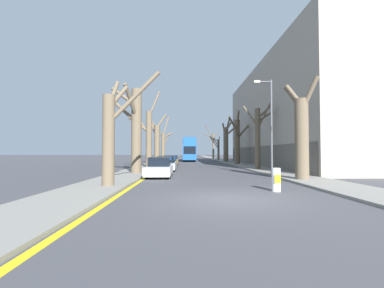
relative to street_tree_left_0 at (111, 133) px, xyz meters
name	(u,v)px	position (x,y,z in m)	size (l,w,h in m)	color
ground_plane	(229,200)	(5.37, -3.32, -2.73)	(300.00, 300.00, 0.00)	#424247
sidewalk_left	(166,159)	(-0.67, 46.68, -2.67)	(2.91, 120.00, 0.12)	gray
sidewalk_right	(218,159)	(11.40, 46.68, -2.67)	(2.91, 120.00, 0.12)	gray
building_facade_right	(294,117)	(17.84, 19.81, 3.66)	(10.08, 31.56, 12.80)	#9E9384
kerb_line_stripe	(173,160)	(0.97, 46.68, -2.72)	(0.24, 120.00, 0.01)	yellow
street_tree_left_0	(111,133)	(0.00, 0.00, 0.00)	(2.87, 1.72, 6.00)	brown
street_tree_left_1	(135,127)	(-0.36, 7.92, 1.10)	(2.94, 3.97, 7.33)	brown
street_tree_left_2	(148,136)	(-0.41, 15.92, 0.87)	(3.46, 1.53, 8.88)	brown
street_tree_left_3	(157,142)	(-0.33, 23.98, 0.50)	(2.53, 3.07, 7.34)	brown
street_tree_left_4	(164,145)	(-0.03, 31.85, 0.31)	(2.42, 2.86, 8.07)	brown
street_tree_right_0	(301,134)	(10.96, 2.75, 0.20)	(1.45, 2.46, 6.39)	brown
street_tree_right_1	(258,135)	(11.05, 12.50, 0.80)	(3.02, 2.15, 6.66)	brown
street_tree_right_2	(237,139)	(11.09, 22.88, 0.88)	(3.86, 3.84, 7.33)	brown
street_tree_right_3	(226,142)	(11.01, 32.15, 0.85)	(2.30, 2.63, 7.88)	brown
street_tree_right_4	(218,148)	(10.81, 42.24, -0.01)	(3.02, 2.04, 5.65)	brown
street_tree_right_5	(213,144)	(10.92, 52.73, 1.08)	(4.48, 1.68, 8.50)	brown
double_decker_bus	(189,148)	(4.55, 38.07, -0.20)	(2.45, 11.23, 4.47)	#19519E
parked_car_0	(160,167)	(1.89, 5.83, -2.06)	(1.73, 4.55, 1.41)	silver
parked_car_1	(166,164)	(1.89, 11.91, -2.07)	(1.89, 4.44, 1.39)	#9EA3AD
parked_car_2	(170,162)	(1.89, 17.89, -2.08)	(1.75, 4.00, 1.37)	olive
parked_car_3	(172,160)	(1.89, 23.84, -2.09)	(1.76, 4.59, 1.33)	olive
lamp_post	(270,121)	(10.27, 6.53, 1.42)	(1.40, 0.20, 7.38)	#4C4F54
traffic_bollard	(276,180)	(7.86, -1.40, -2.19)	(0.39, 0.40, 1.06)	white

